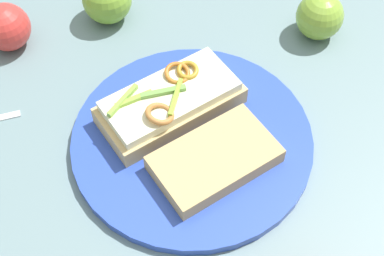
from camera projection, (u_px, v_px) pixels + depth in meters
The scene contains 6 objects.
ground_plane at pixel (192, 143), 0.72m from camera, with size 2.00×2.00×0.00m, color slate.
plate at pixel (192, 140), 0.72m from camera, with size 0.32×0.32×0.01m, color #2C4AB8.
sandwich at pixel (170, 102), 0.72m from camera, with size 0.21×0.14×0.05m.
bread_slice_side at pixel (215, 159), 0.68m from camera, with size 0.15×0.09×0.02m, color tan.
apple_1 at pixel (6, 27), 0.80m from camera, with size 0.07×0.07×0.07m, color red.
apple_3 at pixel (320, 16), 0.81m from camera, with size 0.07×0.07×0.07m, color #80A836.
Camera 1 is at (-0.32, -0.25, 0.60)m, focal length 51.18 mm.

